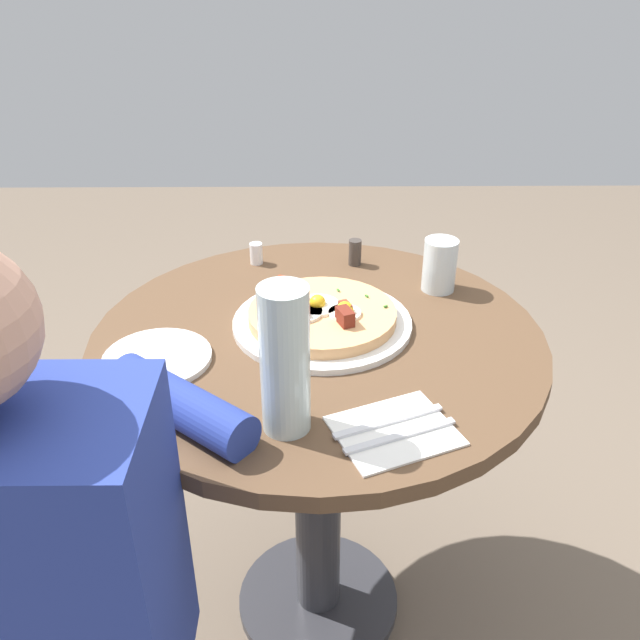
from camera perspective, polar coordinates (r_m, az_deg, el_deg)
The scene contains 12 objects.
ground_plane at distance 1.75m, azimuth -0.15°, elevation -22.55°, with size 6.00×6.00×0.00m, color #6B5B4C.
dining_table at distance 1.34m, azimuth -0.18°, elevation -7.63°, with size 0.83×0.83×0.75m.
pizza_plate at distance 1.26m, azimuth 0.19°, elevation -0.23°, with size 0.33×0.33×0.01m, color white.
breakfast_pizza at distance 1.25m, azimuth 0.13°, elevation 0.51°, with size 0.27×0.27×0.05m.
bread_plate at distance 1.20m, azimuth -13.49°, elevation -3.12°, with size 0.19×0.19×0.01m, color white.
napkin at distance 1.02m, azimuth 6.24°, elevation -9.22°, with size 0.17×0.14×0.00m, color white.
fork at distance 1.00m, azimuth 6.75°, elevation -9.61°, with size 0.18×0.01×0.01m, color silver.
knife at distance 1.03m, azimuth 5.77°, elevation -8.45°, with size 0.18×0.01×0.01m, color silver.
water_glass at distance 1.39m, azimuth 10.00°, elevation 4.56°, with size 0.07×0.07×0.11m, color silver.
water_bottle at distance 0.96m, azimuth -2.96°, elevation -3.46°, with size 0.07×0.07×0.23m, color silver.
salt_shaker at distance 1.51m, azimuth -5.37°, elevation 5.58°, with size 0.03×0.03×0.05m, color white.
pepper_shaker at distance 1.49m, azimuth 2.95°, elevation 5.68°, with size 0.03×0.03×0.06m, color #3F3833.
Camera 1 is at (-0.01, -1.06, 1.39)m, focal length 38.17 mm.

